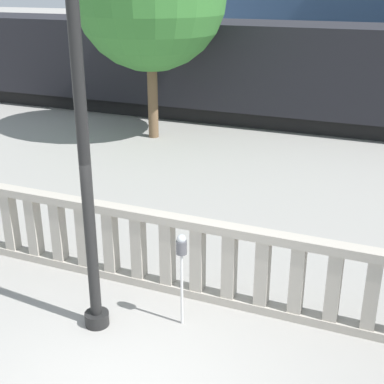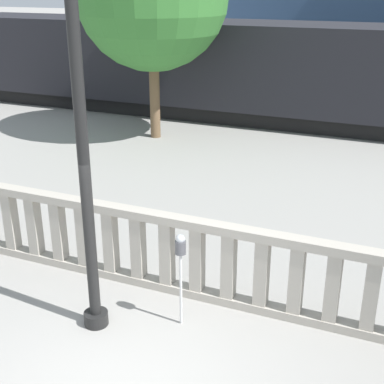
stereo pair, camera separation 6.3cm
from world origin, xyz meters
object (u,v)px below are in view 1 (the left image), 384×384
object	(u,v)px
lamppost	(79,88)
parking_meter	(182,254)
train_near	(302,73)
train_far	(381,30)

from	to	relation	value
lamppost	parking_meter	world-z (taller)	lamppost
lamppost	parking_meter	xyz separation A→B (m)	(1.15, 0.51, -2.34)
parking_meter	train_near	bearing A→B (deg)	94.24
lamppost	train_near	xyz separation A→B (m)	(0.22, 12.93, -1.71)
lamppost	train_far	world-z (taller)	lamppost
lamppost	parking_meter	bearing A→B (deg)	23.89
lamppost	train_far	xyz separation A→B (m)	(1.56, 29.07, -1.51)
train_near	train_far	world-z (taller)	train_far
train_far	lamppost	bearing A→B (deg)	-93.08
parking_meter	train_far	size ratio (longest dim) A/B	0.06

